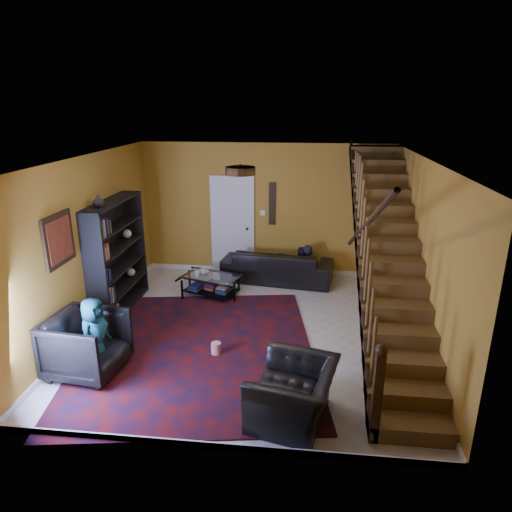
% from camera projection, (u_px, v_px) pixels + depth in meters
% --- Properties ---
extents(floor, '(5.50, 5.50, 0.00)m').
position_uv_depth(floor, '(249.00, 331.00, 7.53)').
color(floor, beige).
rests_on(floor, ground).
extents(room, '(5.50, 5.50, 5.50)m').
position_uv_depth(room, '(190.00, 292.00, 8.90)').
color(room, '#B57928').
rests_on(room, ground).
extents(staircase, '(0.95, 5.02, 3.18)m').
position_uv_depth(staircase, '(388.00, 255.00, 6.85)').
color(staircase, brown).
rests_on(staircase, floor).
extents(bookshelf, '(0.35, 1.80, 2.00)m').
position_uv_depth(bookshelf, '(118.00, 258.00, 8.04)').
color(bookshelf, black).
rests_on(bookshelf, floor).
extents(door, '(0.82, 0.05, 2.05)m').
position_uv_depth(door, '(233.00, 227.00, 9.83)').
color(door, silver).
rests_on(door, floor).
extents(framed_picture, '(0.04, 0.74, 0.74)m').
position_uv_depth(framed_picture, '(59.00, 240.00, 6.39)').
color(framed_picture, maroon).
rests_on(framed_picture, room).
extents(wall_hanging, '(0.14, 0.03, 0.90)m').
position_uv_depth(wall_hanging, '(272.00, 204.00, 9.58)').
color(wall_hanging, black).
rests_on(wall_hanging, room).
extents(ceiling_fixture, '(0.40, 0.40, 0.10)m').
position_uv_depth(ceiling_fixture, '(240.00, 171.00, 5.89)').
color(ceiling_fixture, '#3F2814').
rests_on(ceiling_fixture, room).
extents(rug, '(4.05, 4.46, 0.02)m').
position_uv_depth(rug, '(197.00, 349.00, 6.94)').
color(rug, '#4A0D0D').
rests_on(rug, floor).
extents(sofa, '(2.36, 1.18, 0.66)m').
position_uv_depth(sofa, '(277.00, 265.00, 9.55)').
color(sofa, black).
rests_on(sofa, floor).
extents(armchair_left, '(1.05, 1.03, 0.87)m').
position_uv_depth(armchair_left, '(87.00, 345.00, 6.23)').
color(armchair_left, black).
rests_on(armchair_left, floor).
extents(armchair_right, '(1.14, 1.24, 0.69)m').
position_uv_depth(armchair_right, '(293.00, 393.00, 5.34)').
color(armchair_right, black).
rests_on(armchair_right, floor).
extents(person_adult_a, '(0.46, 0.30, 1.24)m').
position_uv_depth(person_adult_a, '(306.00, 273.00, 9.59)').
color(person_adult_a, black).
rests_on(person_adult_a, sofa).
extents(person_adult_b, '(0.60, 0.48, 1.19)m').
position_uv_depth(person_adult_b, '(301.00, 274.00, 9.60)').
color(person_adult_b, black).
rests_on(person_adult_b, sofa).
extents(person_child, '(0.43, 0.58, 1.10)m').
position_uv_depth(person_child, '(95.00, 336.00, 6.24)').
color(person_child, '#195462').
rests_on(person_child, armchair_left).
extents(coffee_table, '(1.21, 0.93, 0.41)m').
position_uv_depth(coffee_table, '(211.00, 284.00, 8.83)').
color(coffee_table, black).
rests_on(coffee_table, floor).
extents(cup_a, '(0.13, 0.13, 0.09)m').
position_uv_depth(cup_a, '(203.00, 271.00, 8.87)').
color(cup_a, '#999999').
rests_on(cup_a, coffee_table).
extents(cup_b, '(0.13, 0.13, 0.09)m').
position_uv_depth(cup_b, '(197.00, 274.00, 8.72)').
color(cup_b, '#999999').
rests_on(cup_b, coffee_table).
extents(bowl, '(0.25, 0.25, 0.06)m').
position_uv_depth(bowl, '(203.00, 272.00, 8.87)').
color(bowl, '#999999').
rests_on(bowl, coffee_table).
extents(vase, '(0.18, 0.18, 0.19)m').
position_uv_depth(vase, '(98.00, 201.00, 7.20)').
color(vase, '#999999').
rests_on(vase, bookshelf).
extents(popcorn_bucket, '(0.20, 0.20, 0.17)m').
position_uv_depth(popcorn_bucket, '(216.00, 348.00, 6.79)').
color(popcorn_bucket, red).
rests_on(popcorn_bucket, rug).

